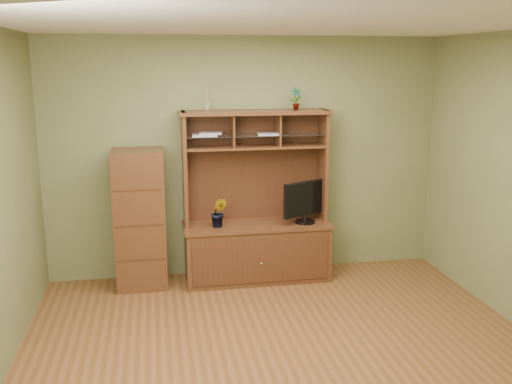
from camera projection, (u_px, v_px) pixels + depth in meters
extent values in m
cube|color=brown|center=(284.00, 352.00, 4.87)|extent=(4.50, 4.00, 0.02)
cube|color=white|center=(288.00, 21.00, 4.27)|extent=(4.50, 4.00, 0.02)
cube|color=#5E653B|center=(246.00, 158.00, 6.50)|extent=(4.50, 0.02, 2.70)
cube|color=#5E653B|center=(385.00, 297.00, 2.64)|extent=(4.50, 0.02, 2.70)
cube|color=#442113|center=(257.00, 252.00, 6.45)|extent=(1.60, 0.55, 0.62)
cube|color=#371A0F|center=(261.00, 261.00, 6.18)|extent=(1.50, 0.01, 0.50)
sphere|color=silver|center=(262.00, 264.00, 6.17)|extent=(0.02, 0.02, 0.02)
cube|color=#442113|center=(257.00, 225.00, 6.37)|extent=(1.64, 0.59, 0.03)
cube|color=#442113|center=(185.00, 169.00, 6.19)|extent=(0.04, 0.35, 1.25)
cube|color=#442113|center=(323.00, 165.00, 6.46)|extent=(0.04, 0.35, 1.25)
cube|color=#371A0F|center=(253.00, 164.00, 6.49)|extent=(1.52, 0.02, 1.25)
cube|color=#442113|center=(255.00, 112.00, 6.19)|extent=(1.66, 0.40, 0.04)
cube|color=#442113|center=(255.00, 147.00, 6.28)|extent=(1.52, 0.32, 0.02)
cube|color=#442113|center=(232.00, 131.00, 6.19)|extent=(0.02, 0.31, 0.35)
cube|color=#442113|center=(278.00, 130.00, 6.28)|extent=(0.02, 0.31, 0.35)
cube|color=silver|center=(255.00, 135.00, 6.24)|extent=(1.50, 0.27, 0.01)
cylinder|color=black|center=(305.00, 222.00, 6.40)|extent=(0.23, 0.23, 0.02)
cylinder|color=black|center=(305.00, 218.00, 6.39)|extent=(0.05, 0.05, 0.07)
cube|color=black|center=(305.00, 199.00, 6.35)|extent=(0.55, 0.31, 0.39)
imported|color=#28561D|center=(219.00, 212.00, 6.20)|extent=(0.22, 0.20, 0.33)
imported|color=#316623|center=(296.00, 99.00, 6.24)|extent=(0.14, 0.11, 0.24)
cylinder|color=silver|center=(207.00, 107.00, 6.09)|extent=(0.05, 0.05, 0.09)
cylinder|color=#9F824F|center=(206.00, 94.00, 6.06)|extent=(0.03, 0.03, 0.17)
cube|color=#BCBCC2|center=(204.00, 135.00, 6.15)|extent=(0.27, 0.21, 0.02)
cube|color=#BCBCC2|center=(211.00, 133.00, 6.16)|extent=(0.27, 0.23, 0.02)
cube|color=#BCBCC2|center=(269.00, 134.00, 6.27)|extent=(0.27, 0.22, 0.02)
cube|color=#442113|center=(140.00, 219.00, 6.16)|extent=(0.54, 0.49, 1.51)
cube|color=#371A0F|center=(141.00, 260.00, 6.00)|extent=(0.50, 0.01, 0.02)
cube|color=#371A0F|center=(140.00, 225.00, 5.92)|extent=(0.50, 0.01, 0.01)
cube|color=#371A0F|center=(138.00, 190.00, 5.84)|extent=(0.50, 0.01, 0.02)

